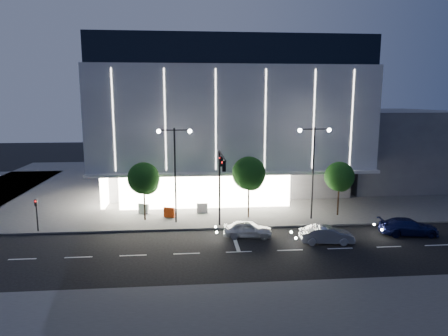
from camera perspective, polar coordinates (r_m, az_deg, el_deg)
name	(u,v)px	position (r m, az deg, el deg)	size (l,w,h in m)	color
ground	(212,246)	(32.51, -1.76, -11.03)	(160.00, 160.00, 0.00)	black
sidewalk_museum	(237,182)	(55.93, 1.94, -2.03)	(70.00, 40.00, 0.15)	#474747
sidewalk_near	(322,325)	(22.65, 13.84, -20.99)	(70.00, 10.00, 0.15)	#474747
museum	(224,117)	(52.89, 0.03, 7.35)	(30.00, 25.80, 18.00)	#4C4C51
annex_building	(384,146)	(61.33, 21.86, 2.98)	(16.00, 20.00, 10.00)	#4C4C51
traffic_mast	(221,176)	(34.40, -0.46, -1.13)	(0.33, 5.89, 7.07)	black
street_lamp_west	(175,161)	(36.78, -7.02, 0.98)	(3.16, 0.36, 9.00)	black
street_lamp_east	(313,159)	(38.58, 12.66, 1.22)	(3.16, 0.36, 9.00)	black
ped_signal_far	(37,212)	(38.52, -25.20, -5.69)	(0.22, 0.24, 3.00)	black
tree_left	(144,180)	(38.34, -11.36, -1.70)	(3.02, 3.02, 5.72)	black
tree_mid	(249,175)	(38.47, 3.60, -1.03)	(3.25, 3.25, 6.15)	black
tree_right	(339,178)	(40.88, 16.17, -1.40)	(2.91, 2.91, 5.51)	black
car_lead	(248,229)	(34.20, 3.42, -8.72)	(1.66, 4.13, 1.41)	silver
car_second	(326,235)	(33.85, 14.40, -9.21)	(1.50, 4.31, 1.42)	silver
car_third	(408,227)	(38.17, 24.85, -7.63)	(2.01, 4.93, 1.43)	#131849
barrier_b	(144,209)	(41.28, -11.42, -5.71)	(1.10, 0.25, 1.00)	silver
barrier_c	(169,212)	(39.51, -7.83, -6.31)	(1.10, 0.25, 1.00)	red
barrier_d	(202,208)	(40.72, -3.13, -5.74)	(1.10, 0.25, 1.00)	silver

